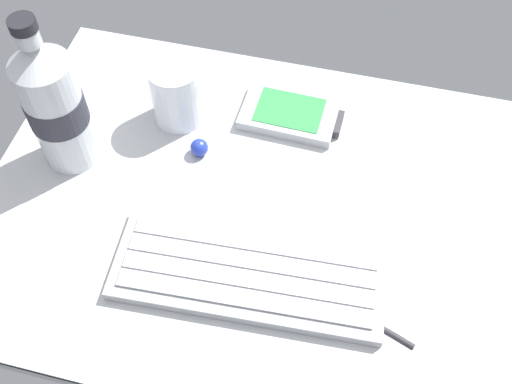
{
  "coord_description": "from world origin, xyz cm",
  "views": [
    {
      "loc": [
        9.13,
        -37.29,
        59.43
      ],
      "look_at": [
        0.0,
        0.0,
        3.0
      ],
      "focal_mm": 42.76,
      "sensor_mm": 36.0,
      "label": 1
    }
  ],
  "objects_px": {
    "juice_cup": "(177,95)",
    "water_bottle": "(54,104)",
    "stylus_pen": "(372,321)",
    "keyboard": "(249,273)",
    "trackball_mouse": "(199,147)",
    "handheld_device": "(291,114)"
  },
  "relations": [
    {
      "from": "juice_cup",
      "to": "water_bottle",
      "type": "distance_m",
      "value": 0.15
    },
    {
      "from": "stylus_pen",
      "to": "keyboard",
      "type": "bearing_deg",
      "value": -168.59
    },
    {
      "from": "keyboard",
      "to": "juice_cup",
      "type": "relative_size",
      "value": 3.48
    },
    {
      "from": "juice_cup",
      "to": "stylus_pen",
      "type": "xyz_separation_m",
      "value": [
        0.28,
        -0.22,
        -0.04
      ]
    },
    {
      "from": "juice_cup",
      "to": "stylus_pen",
      "type": "height_order",
      "value": "juice_cup"
    },
    {
      "from": "juice_cup",
      "to": "trackball_mouse",
      "type": "distance_m",
      "value": 0.07
    },
    {
      "from": "keyboard",
      "to": "handheld_device",
      "type": "distance_m",
      "value": 0.23
    },
    {
      "from": "juice_cup",
      "to": "water_bottle",
      "type": "relative_size",
      "value": 0.41
    },
    {
      "from": "handheld_device",
      "to": "water_bottle",
      "type": "xyz_separation_m",
      "value": [
        -0.25,
        -0.12,
        0.08
      ]
    },
    {
      "from": "water_bottle",
      "to": "trackball_mouse",
      "type": "relative_size",
      "value": 9.45
    },
    {
      "from": "handheld_device",
      "to": "water_bottle",
      "type": "height_order",
      "value": "water_bottle"
    },
    {
      "from": "water_bottle",
      "to": "trackball_mouse",
      "type": "xyz_separation_m",
      "value": [
        0.15,
        0.04,
        -0.08
      ]
    },
    {
      "from": "keyboard",
      "to": "stylus_pen",
      "type": "xyz_separation_m",
      "value": [
        0.14,
        -0.02,
        -0.0
      ]
    },
    {
      "from": "keyboard",
      "to": "trackball_mouse",
      "type": "bearing_deg",
      "value": 123.96
    },
    {
      "from": "keyboard",
      "to": "juice_cup",
      "type": "bearing_deg",
      "value": 125.44
    },
    {
      "from": "handheld_device",
      "to": "trackball_mouse",
      "type": "height_order",
      "value": "trackball_mouse"
    },
    {
      "from": "keyboard",
      "to": "trackball_mouse",
      "type": "distance_m",
      "value": 0.18
    },
    {
      "from": "handheld_device",
      "to": "water_bottle",
      "type": "bearing_deg",
      "value": -153.89
    },
    {
      "from": "handheld_device",
      "to": "stylus_pen",
      "type": "relative_size",
      "value": 1.37
    },
    {
      "from": "trackball_mouse",
      "to": "stylus_pen",
      "type": "relative_size",
      "value": 0.23
    },
    {
      "from": "handheld_device",
      "to": "stylus_pen",
      "type": "xyz_separation_m",
      "value": [
        0.14,
        -0.25,
        -0.0
      ]
    },
    {
      "from": "handheld_device",
      "to": "stylus_pen",
      "type": "bearing_deg",
      "value": -61.13
    }
  ]
}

